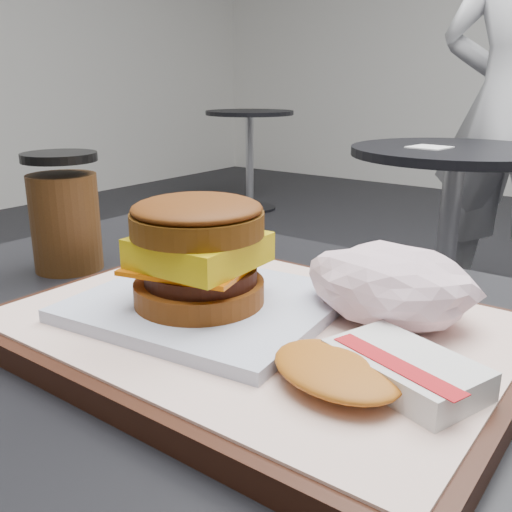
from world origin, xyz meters
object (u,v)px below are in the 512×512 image
object	(u,v)px
hash_brown	(374,369)
crumpled_wrapper	(391,284)
breakfast_sandwich	(201,265)
serving_tray	(256,331)
neighbor_table	(451,206)
coffee_cup	(65,217)

from	to	relation	value
hash_brown	crumpled_wrapper	world-z (taller)	crumpled_wrapper
breakfast_sandwich	hash_brown	bearing A→B (deg)	-8.34
serving_tray	hash_brown	xyz separation A→B (m)	(0.11, -0.04, 0.02)
serving_tray	neighbor_table	xyz separation A→B (m)	(-0.37, 1.63, -0.23)
crumpled_wrapper	coffee_cup	size ratio (longest dim) A/B	1.03
breakfast_sandwich	neighbor_table	size ratio (longest dim) A/B	0.28
crumpled_wrapper	neighbor_table	bearing A→B (deg)	106.09
coffee_cup	neighbor_table	xyz separation A→B (m)	(-0.10, 1.60, -0.28)
crumpled_wrapper	coffee_cup	xyz separation A→B (m)	(-0.35, -0.03, 0.01)
hash_brown	crumpled_wrapper	distance (m)	0.11
breakfast_sandwich	crumpled_wrapper	size ratio (longest dim) A/B	1.63
breakfast_sandwich	hash_brown	size ratio (longest dim) A/B	1.58
coffee_cup	crumpled_wrapper	bearing A→B (deg)	5.44
breakfast_sandwich	hash_brown	xyz separation A→B (m)	(0.16, -0.02, -0.03)
hash_brown	breakfast_sandwich	bearing A→B (deg)	171.66
breakfast_sandwich	serving_tray	bearing A→B (deg)	20.34
serving_tray	breakfast_sandwich	world-z (taller)	breakfast_sandwich
breakfast_sandwich	neighbor_table	world-z (taller)	breakfast_sandwich
coffee_cup	neighbor_table	bearing A→B (deg)	93.62
crumpled_wrapper	neighbor_table	size ratio (longest dim) A/B	0.17
serving_tray	neighbor_table	world-z (taller)	serving_tray
serving_tray	hash_brown	size ratio (longest dim) A/B	2.89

